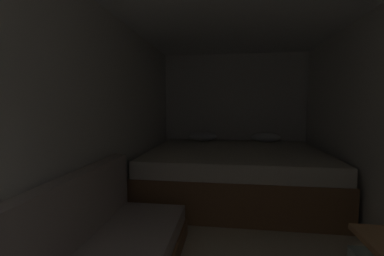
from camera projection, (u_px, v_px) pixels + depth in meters
ground_plane at (237, 248)px, 2.32m from camera, size 6.80×6.80×0.00m
wall_back at (234, 116)px, 4.62m from camera, size 2.54×0.05×2.14m
wall_left at (101, 126)px, 2.40m from camera, size 0.05×4.80×2.14m
bed at (234, 172)px, 3.65m from camera, size 2.32×1.98×0.81m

